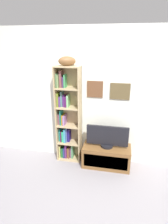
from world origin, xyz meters
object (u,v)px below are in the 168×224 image
(tv_stand, at_px, (106,156))
(football, at_px, (67,61))
(television, at_px, (107,137))
(bookshelf, at_px, (67,119))

(tv_stand, bearing_deg, football, 173.68)
(football, relative_size, television, 0.39)
(football, distance_m, tv_stand, 1.84)
(bookshelf, relative_size, television, 2.43)
(bookshelf, xyz_separation_m, football, (0.04, -0.03, 1.05))
(bookshelf, distance_m, football, 1.05)
(bookshelf, xyz_separation_m, tv_stand, (0.77, -0.11, -0.64))
(television, bearing_deg, tv_stand, -90.00)
(tv_stand, distance_m, television, 0.40)
(bookshelf, bearing_deg, television, -7.95)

